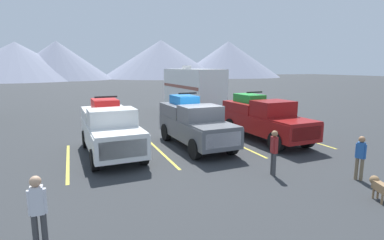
% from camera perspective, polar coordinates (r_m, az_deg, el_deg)
% --- Properties ---
extents(ground_plane, '(240.00, 240.00, 0.00)m').
position_cam_1_polar(ground_plane, '(14.46, 2.06, -5.58)').
color(ground_plane, '#2D3033').
extents(pickup_truck_a, '(2.35, 5.48, 2.56)m').
position_cam_1_polar(pickup_truck_a, '(13.94, -15.24, -1.56)').
color(pickup_truck_a, white).
rests_on(pickup_truck_a, ground).
extents(pickup_truck_b, '(2.26, 5.50, 2.60)m').
position_cam_1_polar(pickup_truck_b, '(14.88, 0.34, -0.44)').
color(pickup_truck_b, '#595B60').
rests_on(pickup_truck_b, ground).
extents(pickup_truck_c, '(2.30, 5.90, 2.55)m').
position_cam_1_polar(pickup_truck_c, '(16.56, 13.34, 0.40)').
color(pickup_truck_c, maroon).
rests_on(pickup_truck_c, ground).
extents(lot_stripe_a, '(0.12, 5.50, 0.01)m').
position_cam_1_polar(lot_stripe_a, '(13.69, -22.44, -7.25)').
color(lot_stripe_a, gold).
rests_on(lot_stripe_a, ground).
extents(lot_stripe_b, '(0.12, 5.50, 0.01)m').
position_cam_1_polar(lot_stripe_b, '(14.17, -6.03, -5.95)').
color(lot_stripe_b, gold).
rests_on(lot_stripe_b, ground).
extents(lot_stripe_c, '(0.12, 5.50, 0.01)m').
position_cam_1_polar(lot_stripe_c, '(15.68, 8.18, -4.43)').
color(lot_stripe_c, gold).
rests_on(lot_stripe_c, ground).
extents(lot_stripe_d, '(0.12, 5.50, 0.01)m').
position_cam_1_polar(lot_stripe_d, '(17.97, 19.29, -3.04)').
color(lot_stripe_d, gold).
rests_on(lot_stripe_d, ground).
extents(camper_trailer_a, '(2.68, 9.22, 4.01)m').
position_cam_1_polar(camper_trailer_a, '(25.84, 0.05, 6.07)').
color(camper_trailer_a, white).
rests_on(camper_trailer_a, ground).
extents(person_a, '(0.24, 0.36, 1.66)m').
position_cam_1_polar(person_a, '(11.26, 15.26, -5.44)').
color(person_a, '#3F3F42').
rests_on(person_a, ground).
extents(person_b, '(0.37, 0.23, 1.69)m').
position_cam_1_polar(person_b, '(7.29, -27.17, -14.71)').
color(person_b, '#3F3F42').
rests_on(person_b, ground).
extents(person_c, '(0.26, 0.32, 1.56)m').
position_cam_1_polar(person_c, '(11.91, 29.27, -5.81)').
color(person_c, '#726047').
rests_on(person_c, ground).
extents(dog, '(0.45, 0.82, 0.67)m').
position_cam_1_polar(dog, '(10.60, 31.84, -10.47)').
color(dog, olive).
rests_on(dog, ground).
extents(mountain_ridge, '(144.81, 46.67, 13.92)m').
position_cam_1_polar(mountain_ridge, '(105.88, -16.23, 11.02)').
color(mountain_ridge, gray).
rests_on(mountain_ridge, ground).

